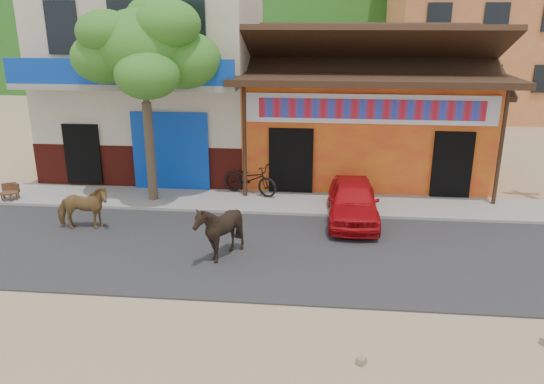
{
  "coord_description": "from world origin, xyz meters",
  "views": [
    {
      "loc": [
        0.64,
        -9.34,
        5.51
      ],
      "look_at": [
        -0.61,
        3.0,
        1.4
      ],
      "focal_mm": 35.0,
      "sensor_mm": 36.0,
      "label": 1
    }
  ],
  "objects": [
    {
      "name": "cow_dark",
      "position": [
        -1.74,
        1.95,
        0.76
      ],
      "size": [
        1.6,
        1.51,
        1.44
      ],
      "primitive_type": "imported",
      "rotation": [
        0.0,
        0.0,
        -1.25
      ],
      "color": "black",
      "rests_on": "road"
    },
    {
      "name": "ground",
      "position": [
        0.0,
        0.0,
        0.0
      ],
      "size": [
        120.0,
        120.0,
        0.0
      ],
      "primitive_type": "plane",
      "color": "#9E825B",
      "rests_on": "ground"
    },
    {
      "name": "road",
      "position": [
        0.0,
        2.5,
        0.02
      ],
      "size": [
        60.0,
        5.0,
        0.04
      ],
      "primitive_type": "cube",
      "color": "#28282B",
      "rests_on": "ground"
    },
    {
      "name": "scooter",
      "position": [
        -1.67,
        6.58,
        0.62
      ],
      "size": [
        2.01,
        1.34,
        1.0
      ],
      "primitive_type": "imported",
      "rotation": [
        0.0,
        0.0,
        1.18
      ],
      "color": "black",
      "rests_on": "sidewalk"
    },
    {
      "name": "dance_club",
      "position": [
        2.0,
        10.0,
        1.8
      ],
      "size": [
        8.0,
        6.0,
        3.6
      ],
      "primitive_type": "cube",
      "color": "orange",
      "rests_on": "ground"
    },
    {
      "name": "red_car",
      "position": [
        1.49,
        4.8,
        0.63
      ],
      "size": [
        1.39,
        3.44,
        1.17
      ],
      "primitive_type": "imported",
      "rotation": [
        0.0,
        0.0,
        -0.0
      ],
      "color": "red",
      "rests_on": "road"
    },
    {
      "name": "cafe_chair_right",
      "position": [
        -9.0,
        5.3,
        0.58
      ],
      "size": [
        0.59,
        0.59,
        0.93
      ],
      "primitive_type": null,
      "rotation": [
        0.0,
        0.0,
        0.51
      ],
      "color": "#4F351A",
      "rests_on": "sidewalk"
    },
    {
      "name": "cafe_chair_left",
      "position": [
        -9.0,
        5.3,
        0.57
      ],
      "size": [
        0.5,
        0.5,
        0.91
      ],
      "primitive_type": null,
      "rotation": [
        0.0,
        0.0,
        -0.2
      ],
      "color": "#472D17",
      "rests_on": "sidewalk"
    },
    {
      "name": "sidewalk",
      "position": [
        0.0,
        6.0,
        0.06
      ],
      "size": [
        60.0,
        2.0,
        0.12
      ],
      "primitive_type": "cube",
      "color": "gray",
      "rests_on": "ground"
    },
    {
      "name": "cafe_building",
      "position": [
        -5.5,
        10.0,
        3.5
      ],
      "size": [
        7.0,
        6.0,
        7.0
      ],
      "primitive_type": "cube",
      "color": "beige",
      "rests_on": "ground"
    },
    {
      "name": "cow_tan",
      "position": [
        -5.75,
        3.41,
        0.64
      ],
      "size": [
        1.52,
        0.92,
        1.2
      ],
      "primitive_type": "imported",
      "rotation": [
        0.0,
        0.0,
        1.78
      ],
      "color": "olive",
      "rests_on": "road"
    },
    {
      "name": "apartment_front",
      "position": [
        9.0,
        24.0,
        6.0
      ],
      "size": [
        9.0,
        9.0,
        12.0
      ],
      "primitive_type": "cube",
      "color": "#CC723F",
      "rests_on": "ground"
    },
    {
      "name": "tree",
      "position": [
        -4.6,
        5.8,
        3.12
      ],
      "size": [
        3.0,
        3.0,
        6.0
      ],
      "primitive_type": null,
      "color": "#2D721E",
      "rests_on": "sidewalk"
    }
  ]
}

